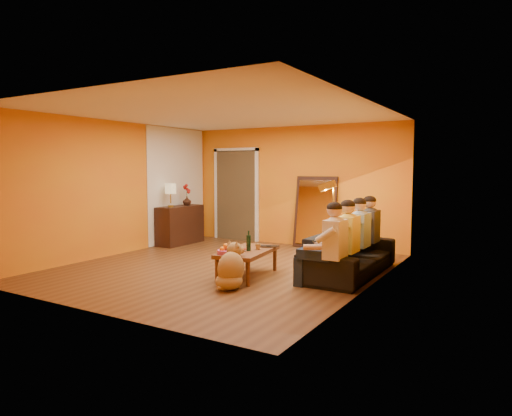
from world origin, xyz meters
The scene contains 27 objects.
room_shell centered at (0.00, 0.37, 1.30)m, with size 5.00×5.50×2.60m.
white_accent centered at (-2.48, 1.75, 1.30)m, with size 0.02×1.90×2.58m, color white.
doorway_recess centered at (-1.50, 2.83, 1.05)m, with size 1.06×0.30×2.10m, color #3F2D19.
door_jamb_left centered at (-2.07, 2.71, 1.05)m, with size 0.08×0.06×2.20m, color white.
door_jamb_right centered at (-0.93, 2.71, 1.05)m, with size 0.08×0.06×2.20m, color white.
door_header centered at (-1.50, 2.71, 2.12)m, with size 1.22×0.06×0.08m, color white.
mirror_frame centered at (0.55, 2.63, 0.76)m, with size 0.92×0.06×1.52m, color #331A11.
mirror_glass centered at (0.55, 2.59, 0.76)m, with size 0.78×0.02×1.36m, color white.
sideboard centered at (-2.24, 1.55, 0.42)m, with size 0.44×1.18×0.85m, color #331A11.
table_lamp centered at (-2.24, 1.25, 1.10)m, with size 0.24×0.24×0.51m, color beige, non-canonical shape.
sofa centered at (2.00, 0.64, 0.33)m, with size 0.89×2.27×0.66m, color black.
coffee_table centered at (0.68, -0.31, 0.21)m, with size 0.62×1.22×0.42m, color brown, non-canonical shape.
floor_lamp centered at (1.50, 1.20, 0.72)m, with size 0.30×0.24×1.44m, color #A88D31, non-canonical shape.
dog centered at (0.86, -1.05, 0.34)m, with size 0.37×0.57×0.67m, color #B0844F, non-canonical shape.
person_far_left centered at (2.13, -0.36, 0.61)m, with size 0.70×0.44×1.22m, color beige, non-canonical shape.
person_mid_left centered at (2.13, 0.19, 0.61)m, with size 0.70×0.44×1.22m, color #E2CD4B, non-canonical shape.
person_mid_right centered at (2.13, 0.74, 0.61)m, with size 0.70×0.44×1.22m, color #86A3CF, non-canonical shape.
person_far_right centered at (2.13, 1.29, 0.61)m, with size 0.70×0.44×1.22m, color #36373C, non-canonical shape.
fruit_bowl centered at (0.58, -0.76, 0.50)m, with size 0.26×0.26×0.16m, color #C34489, non-canonical shape.
wine_bottle centered at (0.73, -0.36, 0.58)m, with size 0.07×0.07×0.31m, color black.
tumbler centered at (0.80, -0.19, 0.46)m, with size 0.10×0.10×0.09m, color #B27F3F.
laptop centered at (0.86, 0.04, 0.43)m, with size 0.33×0.21×0.03m, color black.
book_lower centered at (0.50, -0.51, 0.43)m, with size 0.19×0.25×0.02m, color #331A11.
book_mid centered at (0.51, -0.50, 0.45)m, with size 0.20×0.28×0.02m, color #A21512.
book_upper centered at (0.50, -0.52, 0.47)m, with size 0.15×0.21×0.02m, color black.
vase centered at (-2.24, 1.80, 0.95)m, with size 0.19×0.19×0.20m, color #331A11.
flowers centered at (-2.24, 1.80, 1.21)m, with size 0.17×0.17×0.48m, color #A21512, non-canonical shape.
Camera 1 is at (4.36, -6.28, 1.69)m, focal length 32.00 mm.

